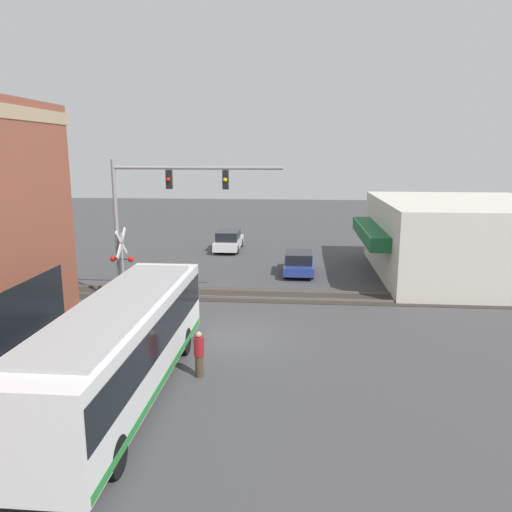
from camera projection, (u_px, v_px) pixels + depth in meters
ground_plane at (235, 336)px, 20.61m from camera, size 120.00×120.00×0.00m
shop_building at (461, 238)px, 30.30m from camera, size 12.67×11.10×4.62m
city_bus at (121, 344)px, 15.26m from camera, size 11.26×2.59×3.10m
traffic_signal_gantry at (161, 199)px, 24.09m from camera, size 0.42×8.29×7.13m
crossing_signal at (122, 259)px, 24.57m from camera, size 1.41×1.18×3.81m
rail_track_near at (249, 295)px, 26.46m from camera, size 2.60×60.00×0.15m
parked_car_blue at (299, 263)px, 31.08m from camera, size 4.24×1.82×1.40m
parked_car_white at (229, 241)px, 38.44m from camera, size 4.66×1.82×1.54m
pedestrian_near_bus at (199, 354)px, 16.78m from camera, size 0.34×0.34×1.62m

